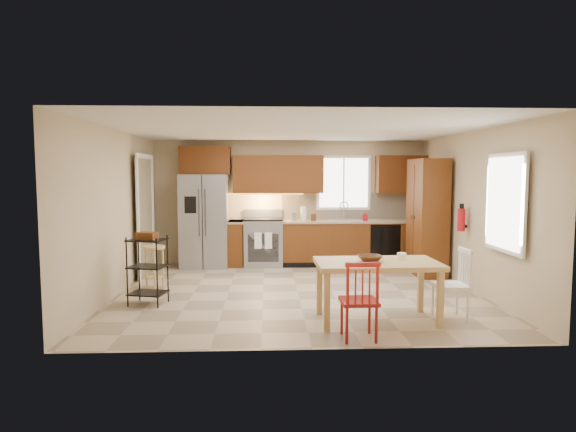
% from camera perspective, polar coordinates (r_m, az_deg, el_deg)
% --- Properties ---
extents(floor, '(5.50, 5.50, 0.00)m').
position_cam_1_polar(floor, '(7.60, 1.14, -8.93)').
color(floor, tan).
rests_on(floor, ground).
extents(ceiling, '(5.50, 5.00, 0.02)m').
position_cam_1_polar(ceiling, '(7.41, 1.18, 10.19)').
color(ceiling, silver).
rests_on(ceiling, ground).
extents(wall_back, '(5.50, 0.02, 2.50)m').
position_cam_1_polar(wall_back, '(9.89, 0.25, 1.64)').
color(wall_back, '#CCB793').
rests_on(wall_back, ground).
extents(wall_front, '(5.50, 0.02, 2.50)m').
position_cam_1_polar(wall_front, '(4.92, 2.99, -1.77)').
color(wall_front, '#CCB793').
rests_on(wall_front, ground).
extents(wall_left, '(0.02, 5.00, 2.50)m').
position_cam_1_polar(wall_left, '(7.73, -19.63, 0.41)').
color(wall_left, '#CCB793').
rests_on(wall_left, ground).
extents(wall_right, '(0.02, 5.00, 2.50)m').
position_cam_1_polar(wall_right, '(8.06, 21.08, 0.54)').
color(wall_right, '#CCB793').
rests_on(wall_right, ground).
extents(refrigerator, '(0.92, 0.75, 1.82)m').
position_cam_1_polar(refrigerator, '(9.61, -9.82, -0.56)').
color(refrigerator, gray).
rests_on(refrigerator, floor).
extents(range_stove, '(0.76, 0.63, 0.92)m').
position_cam_1_polar(range_stove, '(9.65, -2.93, -3.17)').
color(range_stove, gray).
rests_on(range_stove, floor).
extents(base_cabinet_narrow, '(0.30, 0.60, 0.90)m').
position_cam_1_polar(base_cabinet_narrow, '(9.68, -6.19, -3.22)').
color(base_cabinet_narrow, '#593210').
rests_on(base_cabinet_narrow, floor).
extents(base_cabinet_run, '(2.92, 0.60, 0.90)m').
position_cam_1_polar(base_cabinet_run, '(9.82, 7.88, -3.12)').
color(base_cabinet_run, '#593210').
rests_on(base_cabinet_run, floor).
extents(dishwasher, '(0.60, 0.02, 0.78)m').
position_cam_1_polar(dishwasher, '(9.66, 11.46, -3.31)').
color(dishwasher, black).
rests_on(dishwasher, floor).
extents(backsplash, '(2.92, 0.03, 0.55)m').
position_cam_1_polar(backsplash, '(10.03, 7.64, 1.21)').
color(backsplash, beige).
rests_on(backsplash, wall_back).
extents(upper_over_fridge, '(1.00, 0.35, 0.55)m').
position_cam_1_polar(upper_over_fridge, '(9.77, -9.77, 6.51)').
color(upper_over_fridge, '#602A10').
rests_on(upper_over_fridge, wall_back).
extents(upper_left_block, '(1.80, 0.35, 0.75)m').
position_cam_1_polar(upper_left_block, '(9.69, -1.18, 4.97)').
color(upper_left_block, '#602A10').
rests_on(upper_left_block, wall_back).
extents(upper_right_block, '(1.00, 0.35, 0.75)m').
position_cam_1_polar(upper_right_block, '(10.06, 13.25, 4.84)').
color(upper_right_block, '#602A10').
rests_on(upper_right_block, wall_back).
extents(window_back, '(1.12, 0.04, 1.12)m').
position_cam_1_polar(window_back, '(9.97, 6.60, 3.93)').
color(window_back, white).
rests_on(window_back, wall_back).
extents(sink, '(0.62, 0.46, 0.16)m').
position_cam_1_polar(sink, '(9.74, 6.81, -0.75)').
color(sink, gray).
rests_on(sink, base_cabinet_run).
extents(undercab_glow, '(1.60, 0.30, 0.01)m').
position_cam_1_polar(undercab_glow, '(9.67, -2.95, 2.62)').
color(undercab_glow, '#FFBF66').
rests_on(undercab_glow, wall_back).
extents(soap_bottle, '(0.09, 0.09, 0.19)m').
position_cam_1_polar(soap_bottle, '(9.70, 9.13, 0.00)').
color(soap_bottle, '#AD0C15').
rests_on(soap_bottle, base_cabinet_run).
extents(paper_towel, '(0.12, 0.12, 0.28)m').
position_cam_1_polar(paper_towel, '(9.57, 1.84, 0.26)').
color(paper_towel, white).
rests_on(paper_towel, base_cabinet_run).
extents(canister_steel, '(0.11, 0.11, 0.18)m').
position_cam_1_polar(canister_steel, '(9.57, 0.65, -0.04)').
color(canister_steel, gray).
rests_on(canister_steel, base_cabinet_run).
extents(canister_wood, '(0.10, 0.10, 0.14)m').
position_cam_1_polar(canister_wood, '(9.57, 3.05, -0.16)').
color(canister_wood, '#502815').
rests_on(canister_wood, base_cabinet_run).
extents(pantry, '(0.50, 0.95, 2.10)m').
position_cam_1_polar(pantry, '(9.07, 16.16, -0.13)').
color(pantry, '#593210').
rests_on(pantry, floor).
extents(fire_extinguisher, '(0.12, 0.12, 0.36)m').
position_cam_1_polar(fire_extinguisher, '(8.16, 19.85, -0.43)').
color(fire_extinguisher, '#AD0C15').
rests_on(fire_extinguisher, wall_right).
extents(window_right, '(0.04, 1.02, 1.32)m').
position_cam_1_polar(window_right, '(6.98, 24.36, 1.43)').
color(window_right, white).
rests_on(window_right, wall_right).
extents(doorway, '(0.04, 0.95, 2.10)m').
position_cam_1_polar(doorway, '(8.97, -16.66, -0.20)').
color(doorway, '#8C7A59').
rests_on(doorway, wall_left).
extents(dining_table, '(1.53, 0.88, 0.74)m').
position_cam_1_polar(dining_table, '(6.16, 10.47, -8.81)').
color(dining_table, tan).
rests_on(dining_table, floor).
extents(chair_red, '(0.42, 0.42, 0.89)m').
position_cam_1_polar(chair_red, '(5.45, 8.39, -9.78)').
color(chair_red, '#A82019').
rests_on(chair_red, floor).
extents(chair_white, '(0.42, 0.42, 0.89)m').
position_cam_1_polar(chair_white, '(6.47, 18.69, -7.65)').
color(chair_white, white).
rests_on(chair_white, floor).
extents(table_bowl, '(0.31, 0.31, 0.08)m').
position_cam_1_polar(table_bowl, '(6.06, 9.66, -5.38)').
color(table_bowl, '#502815').
rests_on(table_bowl, dining_table).
extents(table_jar, '(0.11, 0.11, 0.12)m').
position_cam_1_polar(table_jar, '(6.25, 13.30, -4.86)').
color(table_jar, white).
rests_on(table_jar, dining_table).
extents(bar_stool, '(0.43, 0.43, 0.69)m').
position_cam_1_polar(bar_stool, '(7.97, -15.52, -5.91)').
color(bar_stool, tan).
rests_on(bar_stool, floor).
extents(utility_cart, '(0.56, 0.48, 0.97)m').
position_cam_1_polar(utility_cart, '(7.06, -16.29, -6.20)').
color(utility_cart, black).
rests_on(utility_cart, floor).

